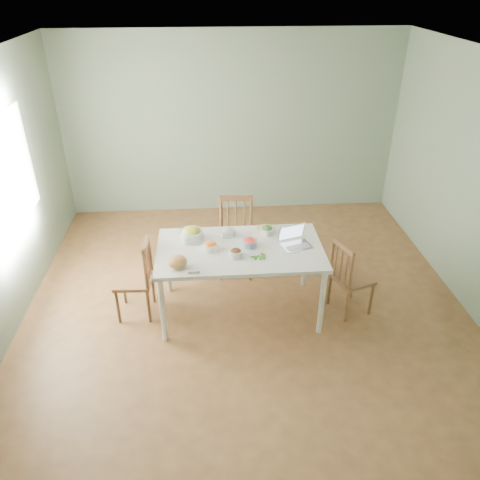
{
  "coord_description": "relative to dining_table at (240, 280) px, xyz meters",
  "views": [
    {
      "loc": [
        -0.4,
        -4.37,
        3.38
      ],
      "look_at": [
        -0.08,
        -0.16,
        0.92
      ],
      "focal_mm": 35.01,
      "sensor_mm": 36.0,
      "label": 1
    }
  ],
  "objects": [
    {
      "name": "laptop",
      "position": [
        0.6,
        -0.01,
        0.52
      ],
      "size": [
        0.36,
        0.34,
        0.21
      ],
      "primitive_type": null,
      "rotation": [
        0.0,
        0.0,
        0.3
      ],
      "color": "silver",
      "rests_on": "dining_table"
    },
    {
      "name": "dining_table",
      "position": [
        0.0,
        0.0,
        0.0
      ],
      "size": [
        1.75,
        0.99,
        0.82
      ],
      "primitive_type": null,
      "color": "white",
      "rests_on": "floor"
    },
    {
      "name": "bread_boule",
      "position": [
        -0.64,
        -0.31,
        0.47
      ],
      "size": [
        0.23,
        0.23,
        0.12
      ],
      "primitive_type": "ellipsoid",
      "rotation": [
        0.0,
        0.0,
        0.28
      ],
      "color": "#B17D48",
      "rests_on": "dining_table"
    },
    {
      "name": "butter_stick",
      "position": [
        -0.48,
        -0.43,
        0.43
      ],
      "size": [
        0.11,
        0.03,
        0.03
      ],
      "primitive_type": "cube",
      "rotation": [
        0.0,
        0.0,
        0.01
      ],
      "color": "beige",
      "rests_on": "dining_table"
    },
    {
      "name": "bowl_broccoli",
      "position": [
        0.32,
        0.29,
        0.46
      ],
      "size": [
        0.2,
        0.2,
        0.1
      ],
      "primitive_type": null,
      "rotation": [
        0.0,
        0.0,
        0.37
      ],
      "color": "black",
      "rests_on": "dining_table"
    },
    {
      "name": "bowl_squash",
      "position": [
        -0.51,
        0.22,
        0.48
      ],
      "size": [
        0.32,
        0.32,
        0.15
      ],
      "primitive_type": null,
      "rotation": [
        0.0,
        0.0,
        -0.34
      ],
      "color": "gold",
      "rests_on": "dining_table"
    },
    {
      "name": "ceiling",
      "position": [
        0.08,
        0.16,
        2.29
      ],
      "size": [
        5.0,
        5.0,
        0.0
      ],
      "primitive_type": "cube",
      "color": "white",
      "rests_on": "ground"
    },
    {
      "name": "bowl_onion",
      "position": [
        -0.12,
        0.29,
        0.46
      ],
      "size": [
        0.21,
        0.21,
        0.09
      ],
      "primitive_type": null,
      "rotation": [
        0.0,
        0.0,
        -0.36
      ],
      "color": "silver",
      "rests_on": "dining_table"
    },
    {
      "name": "chair_left",
      "position": [
        -1.16,
        0.05,
        0.05
      ],
      "size": [
        0.41,
        0.43,
        0.93
      ],
      "primitive_type": null,
      "rotation": [
        0.0,
        0.0,
        -1.61
      ],
      "color": "brown",
      "rests_on": "floor"
    },
    {
      "name": "bowl_redpep",
      "position": [
        0.11,
        0.04,
        0.46
      ],
      "size": [
        0.18,
        0.18,
        0.09
      ],
      "primitive_type": null,
      "rotation": [
        0.0,
        0.0,
        0.19
      ],
      "color": "#DB2F42",
      "rests_on": "dining_table"
    },
    {
      "name": "flatbread",
      "position": [
        0.32,
        0.38,
        0.42
      ],
      "size": [
        0.28,
        0.28,
        0.02
      ],
      "primitive_type": "cylinder",
      "rotation": [
        0.0,
        0.0,
        -0.34
      ],
      "color": "beige",
      "rests_on": "dining_table"
    },
    {
      "name": "floor",
      "position": [
        0.08,
        0.16,
        -0.41
      ],
      "size": [
        5.0,
        5.0,
        0.0
      ],
      "primitive_type": "cube",
      "color": "brown",
      "rests_on": "ground"
    },
    {
      "name": "bowl_carrot",
      "position": [
        -0.31,
        -0.01,
        0.46
      ],
      "size": [
        0.19,
        0.19,
        0.09
      ],
      "primitive_type": null,
      "rotation": [
        0.0,
        0.0,
        -0.2
      ],
      "color": "orange",
      "rests_on": "dining_table"
    },
    {
      "name": "wall_front",
      "position": [
        0.08,
        -2.34,
        0.94
      ],
      "size": [
        5.0,
        0.0,
        2.7
      ],
      "primitive_type": "cube",
      "color": "gray",
      "rests_on": "ground"
    },
    {
      "name": "chair_far",
      "position": [
        0.01,
        0.77,
        0.08
      ],
      "size": [
        0.47,
        0.45,
        0.98
      ],
      "primitive_type": null,
      "rotation": [
        0.0,
        0.0,
        -0.09
      ],
      "color": "brown",
      "rests_on": "floor"
    },
    {
      "name": "chair_right",
      "position": [
        1.23,
        -0.08,
        0.04
      ],
      "size": [
        0.49,
        0.5,
        0.9
      ],
      "primitive_type": null,
      "rotation": [
        0.0,
        0.0,
        1.91
      ],
      "color": "brown",
      "rests_on": "floor"
    },
    {
      "name": "wall_right",
      "position": [
        2.58,
        0.16,
        0.94
      ],
      "size": [
        0.0,
        5.0,
        2.7
      ],
      "primitive_type": "cube",
      "color": "gray",
      "rests_on": "ground"
    },
    {
      "name": "bowl_mushroom",
      "position": [
        -0.06,
        -0.17,
        0.46
      ],
      "size": [
        0.18,
        0.18,
        0.09
      ],
      "primitive_type": null,
      "rotation": [
        0.0,
        0.0,
        -0.4
      ],
      "color": "#3F210D",
      "rests_on": "dining_table"
    },
    {
      "name": "wall_back",
      "position": [
        0.08,
        2.66,
        0.94
      ],
      "size": [
        5.0,
        0.0,
        2.7
      ],
      "primitive_type": "cube",
      "color": "gray",
      "rests_on": "ground"
    },
    {
      "name": "basil_bunch",
      "position": [
        0.17,
        -0.19,
        0.42
      ],
      "size": [
        0.19,
        0.19,
        0.02
      ],
      "primitive_type": null,
      "color": "#155B0A",
      "rests_on": "dining_table"
    },
    {
      "name": "window_left",
      "position": [
        -2.4,
        0.46,
        1.09
      ],
      "size": [
        0.04,
        1.6,
        1.2
      ],
      "primitive_type": "cube",
      "color": "white",
      "rests_on": "ground"
    }
  ]
}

